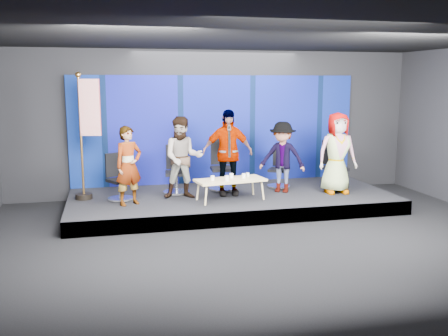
{
  "coord_description": "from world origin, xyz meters",
  "views": [
    {
      "loc": [
        -2.67,
        -7.91,
        2.75
      ],
      "look_at": [
        -0.19,
        2.4,
        0.91
      ],
      "focal_mm": 40.0,
      "sensor_mm": 36.0,
      "label": 1
    }
  ],
  "objects_px": {
    "panelist_a": "(129,166)",
    "chair_c": "(222,173)",
    "mug_e": "(248,175)",
    "mug_b": "(227,178)",
    "mug_d": "(244,176)",
    "chair_b": "(176,178)",
    "mug_c": "(231,176)",
    "panelist_b": "(183,158)",
    "panelist_e": "(337,153)",
    "chair_e": "(334,173)",
    "panelist_c": "(227,152)",
    "mug_a": "(213,178)",
    "flag_stand": "(87,133)",
    "coffee_table": "(230,181)",
    "panelist_d": "(282,157)",
    "chair_d": "(279,174)",
    "chair_a": "(119,185)"
  },
  "relations": [
    {
      "from": "panelist_b",
      "to": "panelist_e",
      "type": "bearing_deg",
      "value": 1.9
    },
    {
      "from": "chair_b",
      "to": "panelist_c",
      "type": "xyz_separation_m",
      "value": [
        1.07,
        -0.39,
        0.58
      ]
    },
    {
      "from": "panelist_b",
      "to": "panelist_e",
      "type": "xyz_separation_m",
      "value": [
        3.39,
        -0.28,
        0.03
      ]
    },
    {
      "from": "panelist_c",
      "to": "panelist_e",
      "type": "bearing_deg",
      "value": -4.25
    },
    {
      "from": "mug_a",
      "to": "panelist_a",
      "type": "bearing_deg",
      "value": 176.16
    },
    {
      "from": "chair_c",
      "to": "panelist_d",
      "type": "distance_m",
      "value": 1.42
    },
    {
      "from": "panelist_a",
      "to": "mug_b",
      "type": "bearing_deg",
      "value": -34.01
    },
    {
      "from": "chair_c",
      "to": "panelist_c",
      "type": "xyz_separation_m",
      "value": [
        -0.01,
        -0.51,
        0.56
      ]
    },
    {
      "from": "chair_d",
      "to": "mug_b",
      "type": "relative_size",
      "value": 9.31
    },
    {
      "from": "panelist_b",
      "to": "panelist_c",
      "type": "relative_size",
      "value": 0.93
    },
    {
      "from": "chair_a",
      "to": "mug_a",
      "type": "xyz_separation_m",
      "value": [
        1.88,
        -0.58,
        0.17
      ]
    },
    {
      "from": "panelist_a",
      "to": "panelist_d",
      "type": "distance_m",
      "value": 3.42
    },
    {
      "from": "panelist_c",
      "to": "mug_e",
      "type": "relative_size",
      "value": 22.25
    },
    {
      "from": "mug_e",
      "to": "mug_b",
      "type": "bearing_deg",
      "value": -149.45
    },
    {
      "from": "panelist_b",
      "to": "chair_e",
      "type": "relative_size",
      "value": 1.57
    },
    {
      "from": "chair_c",
      "to": "coffee_table",
      "type": "xyz_separation_m",
      "value": [
        -0.06,
        -1.01,
        0.03
      ]
    },
    {
      "from": "panelist_b",
      "to": "chair_e",
      "type": "bearing_deg",
      "value": 9.76
    },
    {
      "from": "panelist_e",
      "to": "mug_e",
      "type": "distance_m",
      "value": 2.08
    },
    {
      "from": "mug_b",
      "to": "panelist_c",
      "type": "bearing_deg",
      "value": 75.51
    },
    {
      "from": "panelist_a",
      "to": "panelist_c",
      "type": "distance_m",
      "value": 2.18
    },
    {
      "from": "chair_c",
      "to": "flag_stand",
      "type": "height_order",
      "value": "flag_stand"
    },
    {
      "from": "chair_d",
      "to": "mug_a",
      "type": "relative_size",
      "value": 10.45
    },
    {
      "from": "mug_b",
      "to": "mug_d",
      "type": "height_order",
      "value": "mug_b"
    },
    {
      "from": "chair_c",
      "to": "panelist_e",
      "type": "bearing_deg",
      "value": -15.63
    },
    {
      "from": "panelist_a",
      "to": "chair_c",
      "type": "distance_m",
      "value": 2.37
    },
    {
      "from": "panelist_a",
      "to": "panelist_e",
      "type": "relative_size",
      "value": 0.89
    },
    {
      "from": "chair_d",
      "to": "mug_b",
      "type": "height_order",
      "value": "chair_d"
    },
    {
      "from": "chair_a",
      "to": "chair_d",
      "type": "distance_m",
      "value": 3.72
    },
    {
      "from": "panelist_e",
      "to": "chair_c",
      "type": "bearing_deg",
      "value": 162.06
    },
    {
      "from": "panelist_b",
      "to": "flag_stand",
      "type": "bearing_deg",
      "value": 176.09
    },
    {
      "from": "chair_a",
      "to": "chair_b",
      "type": "distance_m",
      "value": 1.3
    },
    {
      "from": "mug_a",
      "to": "chair_e",
      "type": "bearing_deg",
      "value": 11.6
    },
    {
      "from": "flag_stand",
      "to": "mug_e",
      "type": "bearing_deg",
      "value": 5.79
    },
    {
      "from": "panelist_b",
      "to": "chair_d",
      "type": "bearing_deg",
      "value": 20.26
    },
    {
      "from": "mug_b",
      "to": "panelist_b",
      "type": "bearing_deg",
      "value": 146.74
    },
    {
      "from": "panelist_b",
      "to": "chair_c",
      "type": "distance_m",
      "value": 1.27
    },
    {
      "from": "chair_e",
      "to": "panelist_d",
      "type": "bearing_deg",
      "value": -172.82
    },
    {
      "from": "panelist_a",
      "to": "chair_e",
      "type": "height_order",
      "value": "panelist_a"
    },
    {
      "from": "panelist_a",
      "to": "chair_b",
      "type": "height_order",
      "value": "panelist_a"
    },
    {
      "from": "mug_d",
      "to": "flag_stand",
      "type": "xyz_separation_m",
      "value": [
        -3.17,
        0.72,
        0.91
      ]
    },
    {
      "from": "mug_b",
      "to": "coffee_table",
      "type": "bearing_deg",
      "value": 52.74
    },
    {
      "from": "chair_d",
      "to": "chair_e",
      "type": "height_order",
      "value": "chair_e"
    },
    {
      "from": "panelist_a",
      "to": "chair_b",
      "type": "bearing_deg",
      "value": 9.83
    },
    {
      "from": "panelist_b",
      "to": "chair_c",
      "type": "bearing_deg",
      "value": 38.34
    },
    {
      "from": "chair_b",
      "to": "mug_c",
      "type": "bearing_deg",
      "value": -29.87
    },
    {
      "from": "panelist_a",
      "to": "mug_a",
      "type": "bearing_deg",
      "value": -31.21
    },
    {
      "from": "chair_b",
      "to": "mug_d",
      "type": "distance_m",
      "value": 1.57
    },
    {
      "from": "panelist_e",
      "to": "chair_d",
      "type": "bearing_deg",
      "value": 142.9
    },
    {
      "from": "panelist_c",
      "to": "panelist_e",
      "type": "height_order",
      "value": "panelist_c"
    },
    {
      "from": "mug_b",
      "to": "flag_stand",
      "type": "distance_m",
      "value": 3.05
    }
  ]
}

